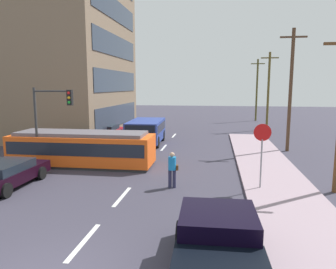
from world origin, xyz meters
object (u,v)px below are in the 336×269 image
(utility_pole_mid, at_px, (291,89))
(utility_pole_distant, at_px, (257,89))
(utility_pole_far, at_px, (268,90))
(parked_sedan_mid, at_px, (6,174))
(streetcar_tram, at_px, (82,148))
(stop_sign, at_px, (262,142))
(parked_sedan_far, at_px, (81,142))
(parked_sedan_furthest, at_px, (108,131))
(pedestrian_crossing, at_px, (172,168))
(traffic_light_mast, at_px, (51,113))
(pickup_truck_parked, at_px, (218,250))
(city_bus, at_px, (146,131))

(utility_pole_mid, bearing_deg, utility_pole_distant, 89.38)
(utility_pole_far, bearing_deg, parked_sedan_mid, -124.21)
(streetcar_tram, relative_size, stop_sign, 2.92)
(parked_sedan_far, relative_size, stop_sign, 1.40)
(parked_sedan_furthest, xyz_separation_m, stop_sign, (11.65, -12.94, 1.57))
(pedestrian_crossing, relative_size, traffic_light_mast, 0.36)
(stop_sign, bearing_deg, parked_sedan_mid, -173.80)
(stop_sign, distance_m, utility_pole_far, 21.21)
(streetcar_tram, bearing_deg, parked_sedan_furthest, 100.65)
(parked_sedan_furthest, relative_size, utility_pole_far, 0.50)
(parked_sedan_mid, relative_size, traffic_light_mast, 1.00)
(traffic_light_mast, bearing_deg, pickup_truck_parked, -45.16)
(stop_sign, bearing_deg, pedestrian_crossing, -176.99)
(parked_sedan_furthest, height_order, stop_sign, stop_sign)
(streetcar_tram, distance_m, parked_sedan_mid, 4.84)
(parked_sedan_mid, bearing_deg, stop_sign, 6.20)
(parked_sedan_mid, distance_m, traffic_light_mast, 4.29)
(utility_pole_distant, bearing_deg, pedestrian_crossing, -103.67)
(city_bus, height_order, utility_pole_distant, utility_pole_distant)
(parked_sedan_far, bearing_deg, traffic_light_mast, -83.88)
(traffic_light_mast, distance_m, utility_pole_mid, 16.00)
(utility_pole_far, height_order, utility_pole_distant, utility_pole_distant)
(streetcar_tram, xyz_separation_m, pickup_truck_parked, (7.90, -10.31, -0.24))
(parked_sedan_furthest, xyz_separation_m, utility_pole_distant, (15.00, 16.97, 3.66))
(city_bus, relative_size, parked_sedan_furthest, 1.28)
(traffic_light_mast, relative_size, utility_pole_mid, 0.53)
(parked_sedan_far, xyz_separation_m, parked_sedan_furthest, (-0.01, 5.75, -0.00))
(parked_sedan_far, height_order, utility_pole_mid, utility_pole_mid)
(streetcar_tram, xyz_separation_m, utility_pole_distant, (13.18, 26.69, 3.24))
(city_bus, relative_size, utility_pole_far, 0.64)
(city_bus, distance_m, traffic_light_mast, 9.45)
(pedestrian_crossing, xyz_separation_m, utility_pole_distant, (7.32, 30.12, 3.33))
(pickup_truck_parked, xyz_separation_m, utility_pole_far, (5.35, 27.92, 3.47))
(pedestrian_crossing, height_order, parked_sedan_mid, pedestrian_crossing)
(streetcar_tram, bearing_deg, traffic_light_mast, -139.66)
(pedestrian_crossing, relative_size, utility_pole_distant, 0.20)
(parked_sedan_far, height_order, utility_pole_far, utility_pole_far)
(parked_sedan_furthest, bearing_deg, city_bus, -29.37)
(pedestrian_crossing, xyz_separation_m, parked_sedan_far, (-7.67, 7.40, -0.32))
(city_bus, xyz_separation_m, utility_pole_distant, (10.95, 19.25, 3.19))
(parked_sedan_mid, bearing_deg, parked_sedan_furthest, 90.22)
(city_bus, xyz_separation_m, stop_sign, (7.60, -10.66, 1.10))
(pedestrian_crossing, distance_m, pickup_truck_parked, 7.18)
(parked_sedan_furthest, xyz_separation_m, utility_pole_mid, (14.78, -3.62, 3.86))
(parked_sedan_furthest, distance_m, utility_pole_far, 17.40)
(parked_sedan_far, relative_size, utility_pole_distant, 0.49)
(parked_sedan_furthest, height_order, utility_pole_mid, utility_pole_mid)
(streetcar_tram, xyz_separation_m, parked_sedan_furthest, (-1.83, 9.71, -0.42))
(parked_sedan_mid, bearing_deg, utility_pole_distant, 64.38)
(traffic_light_mast, distance_m, utility_pole_far, 23.70)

